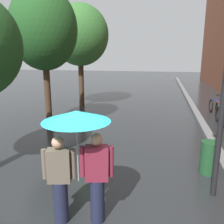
# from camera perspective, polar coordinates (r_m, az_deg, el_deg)

# --- Properties ---
(kerb_strip) EXTENTS (0.30, 36.00, 0.12)m
(kerb_strip) POSITION_cam_1_polar(r_m,az_deg,el_deg) (13.90, 18.95, 0.70)
(kerb_strip) COLOR slate
(kerb_strip) RESTS_ON ground
(street_tree_1) EXTENTS (2.53, 2.53, 5.45)m
(street_tree_1) POSITION_cam_1_polar(r_m,az_deg,el_deg) (9.81, -15.96, 18.37)
(street_tree_1) COLOR #473323
(street_tree_1) RESTS_ON ground
(street_tree_2) EXTENTS (3.16, 3.16, 5.68)m
(street_tree_2) POSITION_cam_1_polar(r_m,az_deg,el_deg) (13.94, -7.64, 17.60)
(street_tree_2) COLOR #473323
(street_tree_2) RESTS_ON ground
(parked_bicycle_8) EXTENTS (1.12, 0.76, 0.96)m
(parked_bicycle_8) POSITION_cam_1_polar(r_m,az_deg,el_deg) (13.76, 24.53, 1.42)
(parked_bicycle_8) COLOR black
(parked_bicycle_8) RESTS_ON ground
(couple_under_umbrella) EXTENTS (1.22, 1.16, 2.08)m
(couple_under_umbrella) POSITION_cam_1_polar(r_m,az_deg,el_deg) (4.19, -8.19, -8.76)
(couple_under_umbrella) COLOR #1E233D
(couple_under_umbrella) RESTS_ON ground
(litter_bin) EXTENTS (0.44, 0.44, 0.85)m
(litter_bin) POSITION_cam_1_polar(r_m,az_deg,el_deg) (6.68, 22.06, -10.01)
(litter_bin) COLOR #1E4C28
(litter_bin) RESTS_ON ground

